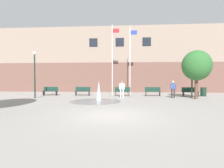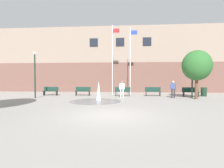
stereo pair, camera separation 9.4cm
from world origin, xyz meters
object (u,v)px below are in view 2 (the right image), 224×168
object	(u,v)px
park_bench_far_right	(191,92)
adult_in_red	(173,88)
park_bench_far_left	(51,91)
street_tree_near_building	(197,66)
park_bench_under_left_flagpole	(83,91)
park_bench_under_right_flagpole	(153,91)
lamp_post_left_lane	(35,68)
adult_near_bench	(122,88)
trash_can	(204,92)
flagpole_left	(113,58)
park_bench_center	(123,91)
flagpole_right	(131,59)
lamp_post_right_lane	(192,68)

from	to	relation	value
park_bench_far_right	adult_in_red	bearing A→B (deg)	-144.39
park_bench_far_left	street_tree_near_building	distance (m)	14.59
park_bench_under_left_flagpole	park_bench_under_right_flagpole	world-z (taller)	same
park_bench_far_right	lamp_post_left_lane	world-z (taller)	lamp_post_left_lane
park_bench_under_right_flagpole	adult_near_bench	distance (m)	3.78
park_bench_far_left	park_bench_far_right	distance (m)	14.51
trash_can	flagpole_left	bearing A→B (deg)	173.32
park_bench_center	flagpole_right	xyz separation A→B (m)	(0.85, 1.37, 3.50)
park_bench_far_left	adult_in_red	bearing A→B (deg)	-7.10
park_bench_under_left_flagpole	lamp_post_right_lane	bearing A→B (deg)	-9.87
park_bench_under_left_flagpole	adult_in_red	world-z (taller)	adult_in_red
park_bench_center	adult_near_bench	xyz separation A→B (m)	(-0.02, -1.84, 0.45)
flagpole_left	street_tree_near_building	bearing A→B (deg)	-25.61
park_bench_far_right	adult_near_bench	bearing A→B (deg)	-165.41
park_bench_center	park_bench_under_left_flagpole	bearing A→B (deg)	179.36
park_bench_center	flagpole_right	bearing A→B (deg)	58.21
park_bench_under_left_flagpole	park_bench_far_right	world-z (taller)	same
flagpole_right	trash_can	xyz separation A→B (m)	(7.38, -1.09, -3.53)
park_bench_under_left_flagpole	park_bench_far_right	bearing A→B (deg)	-0.58
park_bench_under_left_flagpole	trash_can	bearing A→B (deg)	1.05
flagpole_left	trash_can	size ratio (longest dim) A/B	8.59
park_bench_far_left	lamp_post_left_lane	size ratio (longest dim) A/B	0.37
street_tree_near_building	adult_in_red	bearing A→B (deg)	158.13
park_bench_far_right	flagpole_left	distance (m)	8.84
adult_near_bench	street_tree_near_building	distance (m)	6.84
park_bench_far_left	street_tree_near_building	world-z (taller)	street_tree_near_building
flagpole_left	street_tree_near_building	xyz separation A→B (m)	(7.62, -3.65, -1.18)
park_bench_under_right_flagpole	adult_in_red	distance (m)	2.41
park_bench_under_left_flagpole	park_bench_far_right	xyz separation A→B (m)	(11.02, -0.11, 0.00)
park_bench_far_right	lamp_post_right_lane	size ratio (longest dim) A/B	0.37
park_bench_far_left	park_bench_under_right_flagpole	size ratio (longest dim) A/B	1.00
park_bench_under_right_flagpole	lamp_post_right_lane	size ratio (longest dim) A/B	0.37
park_bench_far_left	park_bench_center	world-z (taller)	same
adult_in_red	park_bench_far_right	bearing A→B (deg)	-40.24
park_bench_under_left_flagpole	adult_in_red	bearing A→B (deg)	-10.25
flagpole_left	lamp_post_left_lane	size ratio (longest dim) A/B	1.81
park_bench_center	park_bench_far_right	distance (m)	6.81
street_tree_near_building	park_bench_far_right	bearing A→B (deg)	82.19
lamp_post_right_lane	street_tree_near_building	size ratio (longest dim) A/B	1.00
adult_near_bench	lamp_post_right_lane	world-z (taller)	lamp_post_right_lane
trash_can	lamp_post_left_lane	bearing A→B (deg)	-169.81
lamp_post_right_lane	park_bench_far_left	bearing A→B (deg)	172.83
park_bench_far_left	park_bench_far_right	world-z (taller)	same
trash_can	park_bench_far_right	bearing A→B (deg)	-166.56
park_bench_center	adult_near_bench	size ratio (longest dim) A/B	1.01
lamp_post_right_lane	trash_can	bearing A→B (deg)	47.21
adult_near_bench	park_bench_far_left	bearing A→B (deg)	-22.51
flagpole_right	trash_can	distance (m)	8.25
adult_in_red	street_tree_near_building	xyz separation A→B (m)	(1.79, -0.72, 2.00)
park_bench_under_right_flagpole	park_bench_far_left	bearing A→B (deg)	-178.85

